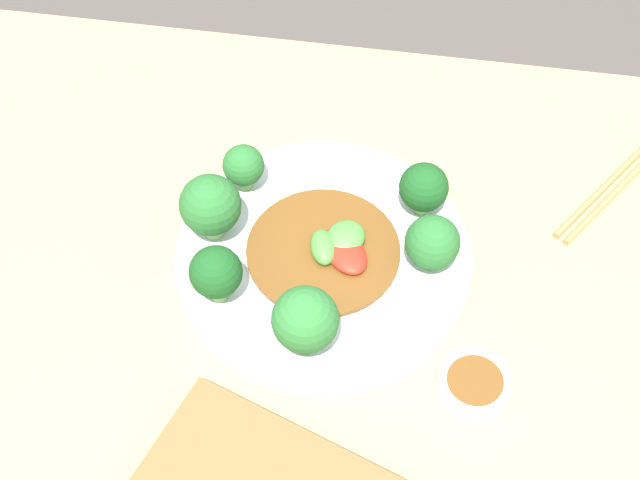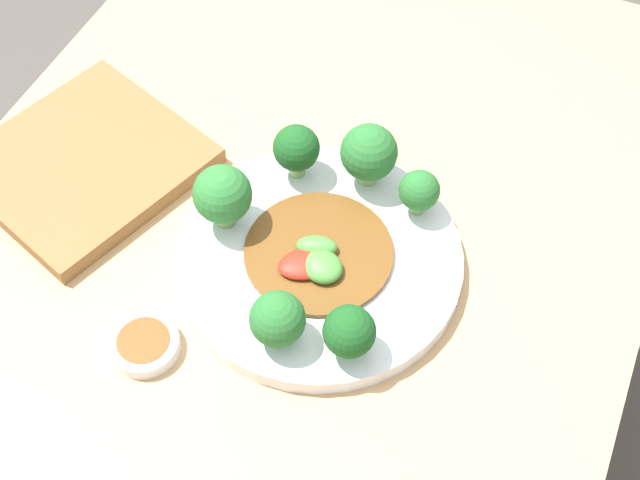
% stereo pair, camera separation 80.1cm
% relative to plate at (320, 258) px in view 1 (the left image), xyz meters
% --- Properties ---
extents(table, '(1.07, 0.73, 0.75)m').
position_rel_plate_xyz_m(table, '(0.00, -0.05, -0.38)').
color(table, tan).
rests_on(table, ground_plane).
extents(plate, '(0.29, 0.29, 0.02)m').
position_rel_plate_xyz_m(plate, '(0.00, 0.00, 0.00)').
color(plate, silver).
rests_on(plate, table).
extents(broccoli_southwest, '(0.05, 0.05, 0.06)m').
position_rel_plate_xyz_m(broccoli_southwest, '(-0.09, -0.06, 0.05)').
color(broccoli_southwest, '#7AAD5B').
rests_on(broccoli_southwest, plate).
extents(broccoli_west, '(0.06, 0.06, 0.07)m').
position_rel_plate_xyz_m(broccoli_west, '(-0.11, 0.01, 0.05)').
color(broccoli_west, '#89B76B').
rests_on(broccoli_west, plate).
extents(broccoli_south, '(0.06, 0.06, 0.07)m').
position_rel_plate_xyz_m(broccoli_south, '(-0.00, -0.10, 0.05)').
color(broccoli_south, '#7AAD5B').
rests_on(broccoli_south, plate).
extents(broccoli_east, '(0.05, 0.05, 0.06)m').
position_rel_plate_xyz_m(broccoli_east, '(0.11, 0.00, 0.04)').
color(broccoli_east, '#70A356').
rests_on(broccoli_east, plate).
extents(broccoli_northeast, '(0.05, 0.05, 0.06)m').
position_rel_plate_xyz_m(broccoli_northeast, '(0.09, 0.07, 0.04)').
color(broccoli_northeast, '#70A356').
rests_on(broccoli_northeast, plate).
extents(broccoli_northwest, '(0.04, 0.04, 0.05)m').
position_rel_plate_xyz_m(broccoli_northwest, '(-0.09, 0.07, 0.04)').
color(broccoli_northwest, '#70A356').
rests_on(broccoli_northwest, plate).
extents(stirfry_center, '(0.15, 0.15, 0.02)m').
position_rel_plate_xyz_m(stirfry_center, '(0.01, 0.00, 0.02)').
color(stirfry_center, brown).
rests_on(stirfry_center, plate).
extents(chopsticks, '(0.16, 0.21, 0.01)m').
position_rel_plate_xyz_m(chopsticks, '(0.30, 0.16, -0.01)').
color(chopsticks, '#AD7F4C').
rests_on(chopsticks, table).
extents(sauce_dish, '(0.07, 0.07, 0.02)m').
position_rel_plate_xyz_m(sauce_dish, '(0.16, -0.11, -0.00)').
color(sauce_dish, silver).
rests_on(sauce_dish, table).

